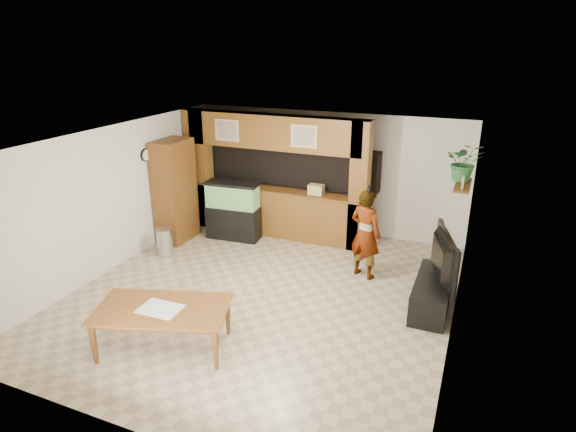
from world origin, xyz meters
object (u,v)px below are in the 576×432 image
at_px(aquarium, 233,211).
at_px(person, 366,234).
at_px(pantry_cabinet, 175,191).
at_px(television, 437,257).
at_px(dining_table, 163,330).

bearing_deg(aquarium, person, -16.49).
xyz_separation_m(pantry_cabinet, television, (5.35, -0.80, -0.19)).
relative_size(aquarium, television, 0.92).
height_order(pantry_cabinet, person, pantry_cabinet).
distance_m(pantry_cabinet, person, 4.09).
relative_size(pantry_cabinet, person, 1.30).
height_order(pantry_cabinet, dining_table, pantry_cabinet).
distance_m(pantry_cabinet, television, 5.41).
xyz_separation_m(television, person, (-1.27, 0.64, -0.06)).
distance_m(pantry_cabinet, aquarium, 1.27).
height_order(pantry_cabinet, television, pantry_cabinet).
height_order(aquarium, person, person).
xyz_separation_m(aquarium, television, (4.26, -1.28, 0.27)).
relative_size(aquarium, person, 0.76).
bearing_deg(pantry_cabinet, television, -8.50).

